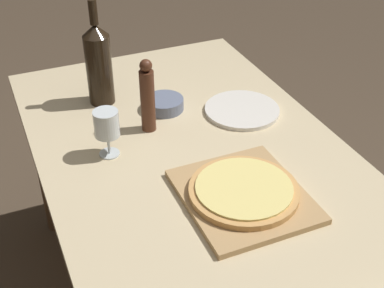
# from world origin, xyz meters

# --- Properties ---
(dining_table) EXTENTS (0.91, 1.80, 0.75)m
(dining_table) POSITION_xyz_m (0.00, 0.00, 0.67)
(dining_table) COLOR #CCB78E
(dining_table) RESTS_ON ground_plane
(cutting_board) EXTENTS (0.32, 0.36, 0.02)m
(cutting_board) POSITION_xyz_m (0.04, -0.09, 0.76)
(cutting_board) COLOR tan
(cutting_board) RESTS_ON dining_table
(pizza) EXTENTS (0.30, 0.30, 0.02)m
(pizza) POSITION_xyz_m (0.04, -0.09, 0.78)
(pizza) COLOR tan
(pizza) RESTS_ON cutting_board
(wine_bottle) EXTENTS (0.09, 0.09, 0.37)m
(wine_bottle) POSITION_xyz_m (-0.17, 0.57, 0.90)
(wine_bottle) COLOR black
(wine_bottle) RESTS_ON dining_table
(pepper_mill) EXTENTS (0.05, 0.05, 0.25)m
(pepper_mill) POSITION_xyz_m (-0.08, 0.34, 0.87)
(pepper_mill) COLOR #4C2819
(pepper_mill) RESTS_ON dining_table
(wine_glass) EXTENTS (0.08, 0.08, 0.15)m
(wine_glass) POSITION_xyz_m (-0.24, 0.25, 0.86)
(wine_glass) COLOR silver
(wine_glass) RESTS_ON dining_table
(small_bowl) EXTENTS (0.13, 0.13, 0.04)m
(small_bowl) POSITION_xyz_m (0.01, 0.43, 0.77)
(small_bowl) COLOR slate
(small_bowl) RESTS_ON dining_table
(dinner_plate) EXTENTS (0.25, 0.25, 0.01)m
(dinner_plate) POSITION_xyz_m (0.24, 0.31, 0.76)
(dinner_plate) COLOR silver
(dinner_plate) RESTS_ON dining_table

